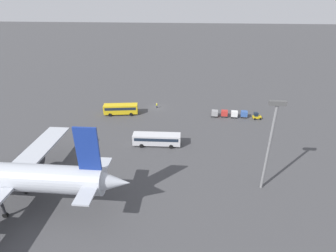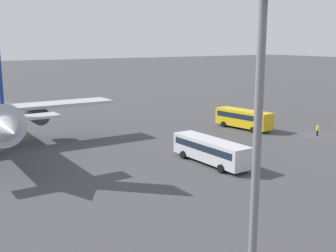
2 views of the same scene
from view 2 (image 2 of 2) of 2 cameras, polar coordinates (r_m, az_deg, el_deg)
The scene contains 5 objects.
ground_plane at distance 71.53m, azimuth 19.74°, elevation -1.23°, with size 600.00×600.00×0.00m, color #424244.
shuttle_bus_near at distance 73.43m, azimuth 10.21°, elevation 1.12°, with size 10.73×4.41×3.23m.
shuttle_bus_far at distance 52.00m, azimuth 5.79°, elevation -3.13°, with size 11.80×3.55×3.02m.
worker_person at distance 71.11m, azimuth 19.58°, elevation -0.57°, with size 0.38×0.38×1.74m.
light_pole at distance 24.50m, azimuth 12.17°, elevation 2.17°, with size 2.80×0.70×18.00m.
Camera 2 is at (-42.39, 55.68, 14.84)m, focal length 45.00 mm.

